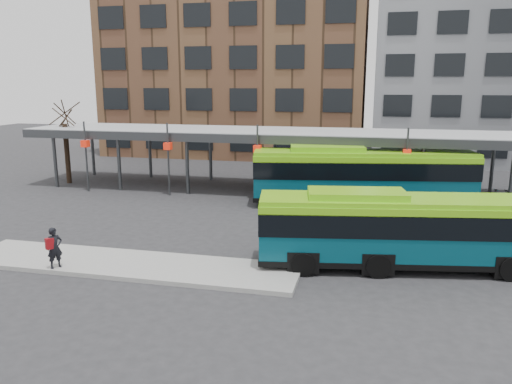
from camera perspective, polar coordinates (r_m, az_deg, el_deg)
name	(u,v)px	position (r m, az deg, el deg)	size (l,w,h in m)	color
ground	(275,253)	(22.18, 2.13, -6.95)	(120.00, 120.00, 0.00)	#28282B
boarding_island	(128,264)	(21.21, -14.38, -8.01)	(14.00, 3.00, 0.18)	gray
canopy	(311,135)	(33.84, 6.26, 6.48)	(40.00, 6.53, 4.80)	#999B9E
tree	(67,151)	(39.56, -20.80, 4.45)	(1.64, 1.64, 5.60)	black
building_brick	(240,47)	(54.50, -1.86, 16.22)	(26.00, 14.00, 22.00)	brown
building_grey	(507,54)	(54.00, 26.79, 13.92)	(24.00, 14.00, 20.00)	slate
bus_front	(402,228)	(20.80, 16.40, -4.00)	(11.77, 4.30, 3.18)	#07404F
bus_rear	(362,175)	(30.94, 12.00, 1.97)	(13.47, 5.00, 3.64)	#07404F
pedestrian	(54,248)	(21.22, -22.04, -5.91)	(0.66, 0.71, 1.64)	black
bike_rack	(512,197)	(34.43, 27.25, -0.53)	(4.72, 1.31, 1.00)	slate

